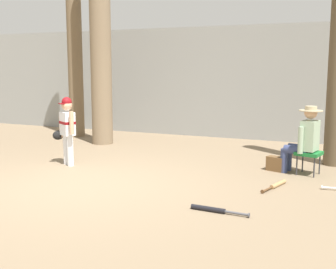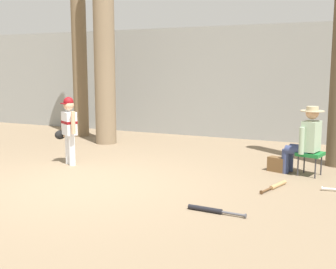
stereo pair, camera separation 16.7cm
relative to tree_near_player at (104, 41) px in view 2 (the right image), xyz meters
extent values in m
plane|color=#7F6B51|center=(1.80, -3.46, -2.49)|extent=(60.00, 60.00, 0.00)
cube|color=gray|center=(1.80, 2.20, -1.03)|extent=(18.00, 0.36, 2.92)
cylinder|color=#7F6B51|center=(0.00, 0.00, 0.33)|extent=(0.50, 0.50, 5.64)
cone|color=#7F6B51|center=(0.00, 0.00, -2.49)|extent=(0.79, 0.79, 0.30)
cone|color=brown|center=(5.36, -0.29, -2.49)|extent=(0.67, 0.67, 0.24)
cylinder|color=white|center=(0.76, -2.38, -2.20)|extent=(0.12, 0.12, 0.58)
cylinder|color=white|center=(0.61, -2.28, -2.20)|extent=(0.12, 0.12, 0.58)
cube|color=white|center=(0.68, -2.33, -1.69)|extent=(0.36, 0.32, 0.44)
cube|color=maroon|center=(0.68, -2.33, -1.67)|extent=(0.37, 0.34, 0.05)
sphere|color=tan|center=(0.68, -2.33, -1.34)|extent=(0.20, 0.20, 0.20)
sphere|color=maroon|center=(0.68, -2.33, -1.28)|extent=(0.19, 0.19, 0.19)
cube|color=maroon|center=(0.64, -2.41, -1.31)|extent=(0.17, 0.16, 0.02)
cylinder|color=tan|center=(0.88, -2.47, -1.65)|extent=(0.11, 0.11, 0.42)
cylinder|color=tan|center=(0.48, -2.26, -1.77)|extent=(0.11, 0.11, 0.40)
ellipsoid|color=black|center=(0.43, -2.30, -1.93)|extent=(0.22, 0.25, 0.18)
cube|color=#196B2D|center=(4.98, -1.30, -2.11)|extent=(0.48, 0.48, 0.06)
cylinder|color=#333338|center=(4.80, -1.42, -2.30)|extent=(0.02, 0.02, 0.38)
cylinder|color=#333338|center=(4.87, -1.13, -2.30)|extent=(0.02, 0.02, 0.38)
cylinder|color=#333338|center=(5.10, -1.48, -2.30)|extent=(0.02, 0.02, 0.38)
cylinder|color=#333338|center=(5.16, -1.19, -2.30)|extent=(0.02, 0.02, 0.38)
cylinder|color=navy|center=(4.57, -1.31, -2.28)|extent=(0.13, 0.13, 0.43)
cylinder|color=navy|center=(4.61, -1.12, -2.28)|extent=(0.13, 0.13, 0.43)
cylinder|color=navy|center=(4.77, -1.36, -2.06)|extent=(0.42, 0.23, 0.15)
cylinder|color=navy|center=(4.81, -1.16, -2.06)|extent=(0.42, 0.23, 0.15)
cube|color=#99B293|center=(4.98, -1.30, -1.80)|extent=(0.31, 0.40, 0.52)
cylinder|color=#99B293|center=(4.86, -1.50, -1.86)|extent=(0.11, 0.11, 0.46)
cylinder|color=#99B293|center=(4.95, -1.07, -1.86)|extent=(0.11, 0.11, 0.46)
sphere|color=tan|center=(4.98, -1.30, -1.40)|extent=(0.22, 0.22, 0.22)
cylinder|color=tan|center=(4.98, -1.30, -1.37)|extent=(0.40, 0.40, 0.02)
cylinder|color=tan|center=(4.98, -1.30, -1.34)|extent=(0.20, 0.20, 0.09)
cube|color=brown|center=(4.43, -1.24, -2.36)|extent=(0.38, 0.28, 0.26)
cylinder|color=brown|center=(-1.25, 0.72, -0.04)|extent=(0.39, 0.39, 4.90)
cone|color=brown|center=(-1.25, 0.72, -2.49)|extent=(0.60, 0.60, 0.24)
cylinder|color=tan|center=(4.63, -2.27, -2.46)|extent=(0.19, 0.46, 0.07)
cylinder|color=brown|center=(4.53, -2.64, -2.46)|extent=(0.11, 0.31, 0.03)
cylinder|color=brown|center=(4.48, -2.79, -2.46)|extent=(0.06, 0.03, 0.06)
cylinder|color=black|center=(3.99, -3.87, -2.46)|extent=(0.47, 0.09, 0.07)
cylinder|color=#4C4C51|center=(4.38, -3.89, -2.46)|extent=(0.31, 0.05, 0.03)
cylinder|color=#4C4C51|center=(4.53, -3.90, -2.46)|extent=(0.02, 0.06, 0.06)
cylinder|color=silver|center=(5.44, -2.18, -2.46)|extent=(0.33, 0.07, 0.03)
cylinder|color=silver|center=(5.28, -2.20, -2.46)|extent=(0.02, 0.06, 0.06)
camera|label=1|loc=(5.65, -9.04, -0.65)|focal=46.28mm
camera|label=2|loc=(5.81, -8.97, -0.65)|focal=46.28mm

